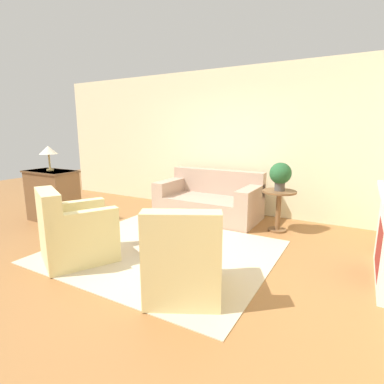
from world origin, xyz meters
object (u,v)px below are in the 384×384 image
armchair_left (74,233)px  ottoman_table (167,228)px  dresser (53,195)px  table_lamp (48,151)px  potted_plant_on_side_table (280,174)px  armchair_right (183,261)px  couch (210,201)px  side_table (279,204)px

armchair_left → ottoman_table: bearing=51.4°
dresser → table_lamp: table_lamp is taller
ottoman_table → dresser: size_ratio=0.80×
potted_plant_on_side_table → dresser: bearing=-158.9°
armchair_right → table_lamp: 3.62m
armchair_left → ottoman_table: size_ratio=1.41×
armchair_left → potted_plant_on_side_table: (1.95, 2.42, 0.58)m
ottoman_table → table_lamp: table_lamp is taller
ottoman_table → table_lamp: size_ratio=1.73×
dresser → potted_plant_on_side_table: 4.00m
armchair_right → dresser: 3.51m
armchair_right → dresser: armchair_right is taller
ottoman_table → couch: bearing=95.1°
dresser → potted_plant_on_side_table: (3.71, 1.43, 0.46)m
side_table → potted_plant_on_side_table: potted_plant_on_side_table is taller
ottoman_table → dresser: (-2.52, 0.03, 0.20)m
armchair_right → armchair_left: bearing=180.0°
armchair_left → side_table: (1.95, 2.42, 0.10)m
ottoman_table → potted_plant_on_side_table: (1.18, 1.46, 0.66)m
couch → dresser: bearing=-146.0°
armchair_left → table_lamp: 2.21m
table_lamp → potted_plant_on_side_table: bearing=21.1°
potted_plant_on_side_table → table_lamp: (-3.71, -1.43, 0.33)m
couch → table_lamp: 3.02m
armchair_left → table_lamp: size_ratio=2.45×
couch → armchair_right: (0.99, -2.59, 0.05)m
dresser → armchair_left: bearing=-29.3°
armchair_right → table_lamp: (-3.37, 0.99, 0.91)m
armchair_right → table_lamp: bearing=163.7°
armchair_right → potted_plant_on_side_table: 2.51m
armchair_right → side_table: (0.34, 2.42, 0.10)m
armchair_right → table_lamp: table_lamp is taller
armchair_right → ottoman_table: size_ratio=1.41×
armchair_left → armchair_right: bearing=0.0°
ottoman_table → armchair_left: bearing=-128.6°
dresser → table_lamp: (0.00, -0.00, 0.80)m
armchair_right → couch: bearing=110.9°
armchair_right → dresser: (-3.37, 0.99, 0.11)m
table_lamp → armchair_right: bearing=-16.3°
dresser → potted_plant_on_side_table: size_ratio=2.08×
potted_plant_on_side_table → couch: bearing=172.7°
table_lamp → armchair_left: bearing=-29.3°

